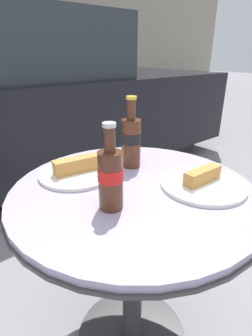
# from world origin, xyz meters

# --- Properties ---
(bistro_table) EXTENTS (0.75, 0.75, 0.69)m
(bistro_table) POSITION_xyz_m (0.00, 0.00, 0.52)
(bistro_table) COLOR #333333
(bistro_table) RESTS_ON ground_plane
(cola_bottle_left) EXTENTS (0.06, 0.06, 0.23)m
(cola_bottle_left) POSITION_xyz_m (-0.12, -0.05, 0.78)
(cola_bottle_left) COLOR #4C2819
(cola_bottle_left) RESTS_ON bistro_table
(cola_bottle_right) EXTENTS (0.07, 0.07, 0.24)m
(cola_bottle_right) POSITION_xyz_m (0.10, 0.13, 0.79)
(cola_bottle_right) COLOR #4C2819
(cola_bottle_right) RESTS_ON bistro_table
(lunch_plate_near) EXTENTS (0.24, 0.24, 0.06)m
(lunch_plate_near) POSITION_xyz_m (-0.09, 0.18, 0.71)
(lunch_plate_near) COLOR silver
(lunch_plate_near) RESTS_ON bistro_table
(lunch_plate_far) EXTENTS (0.25, 0.25, 0.06)m
(lunch_plate_far) POSITION_xyz_m (0.16, -0.13, 0.71)
(lunch_plate_far) COLOR silver
(lunch_plate_far) RESTS_ON bistro_table
(parked_car) EXTENTS (3.87, 1.82, 1.36)m
(parked_car) POSITION_xyz_m (0.27, 1.98, 0.64)
(parked_car) COLOR black
(parked_car) RESTS_ON ground_plane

